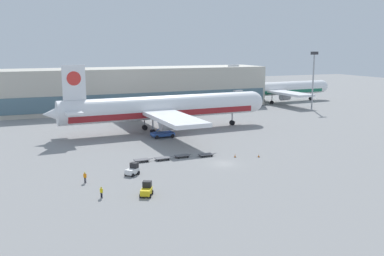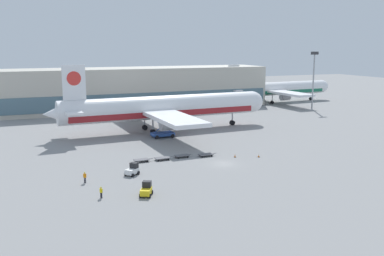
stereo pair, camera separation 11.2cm
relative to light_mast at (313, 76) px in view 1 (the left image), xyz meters
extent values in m
plane|color=gray|center=(-58.70, -50.46, -11.48)|extent=(400.00, 400.00, 0.00)
cube|color=#BCB7A8|center=(-53.89, 24.82, -4.48)|extent=(90.00, 18.00, 14.00)
cube|color=slate|center=(-53.89, 15.72, -7.63)|extent=(88.20, 0.20, 4.90)
cylinder|color=#9EA0A5|center=(0.00, 0.00, -2.26)|extent=(0.50, 0.50, 18.43)
cube|color=#333338|center=(0.00, 0.00, 7.45)|extent=(2.80, 0.50, 1.00)
cylinder|color=white|center=(-58.72, -16.84, -5.38)|extent=(52.17, 7.65, 5.80)
cube|color=maroon|center=(-58.72, -16.84, -6.69)|extent=(48.01, 7.39, 1.45)
sphere|color=white|center=(-32.74, -15.91, -5.38)|extent=(5.68, 5.68, 5.68)
cone|color=white|center=(-84.71, -17.77, -5.38)|extent=(6.57, 5.73, 5.51)
cube|color=white|center=(-80.55, -17.62, 1.52)|extent=(5.21, 0.63, 8.00)
cylinder|color=red|center=(-80.55, -17.62, 2.48)|extent=(3.22, 0.66, 3.20)
cube|color=white|center=(-81.59, -17.65, -4.80)|extent=(4.06, 13.12, 0.50)
cube|color=white|center=(-61.32, -16.93, -6.11)|extent=(9.71, 48.26, 0.90)
cylinder|color=#9EA0A5|center=(-60.96, -27.00, -7.91)|extent=(4.30, 2.95, 2.80)
cylinder|color=#9EA0A5|center=(-61.68, -6.86, -7.91)|extent=(4.30, 2.95, 2.80)
cylinder|color=#9EA0A5|center=(-38.97, -16.13, -8.83)|extent=(0.36, 0.36, 4.00)
cylinder|color=black|center=(-38.97, -16.13, -10.83)|extent=(1.33, 0.95, 1.30)
cylinder|color=#9EA0A5|center=(-62.77, -20.18, -8.83)|extent=(0.36, 0.36, 4.00)
cylinder|color=black|center=(-62.77, -20.18, -10.83)|extent=(1.33, 0.95, 1.30)
cylinder|color=#9EA0A5|center=(-62.99, -13.79, -8.83)|extent=(0.36, 0.36, 4.00)
cylinder|color=black|center=(-62.99, -13.79, -10.83)|extent=(1.33, 0.95, 1.30)
cylinder|color=white|center=(-1.01, 20.68, -6.20)|extent=(45.17, 7.29, 5.02)
cube|color=#196B4C|center=(-1.01, 20.68, -7.33)|extent=(41.58, 7.01, 1.25)
sphere|color=white|center=(21.45, 21.83, -6.20)|extent=(4.92, 4.92, 4.92)
cone|color=white|center=(-23.47, 19.54, -6.20)|extent=(5.75, 5.04, 4.77)
cube|color=white|center=(-19.87, 19.72, -0.24)|extent=(4.51, 0.61, 6.92)
cylinder|color=#3384CC|center=(-19.87, 19.72, 0.59)|extent=(2.79, 0.62, 2.77)
cube|color=white|center=(-20.77, 19.68, -5.70)|extent=(3.68, 11.39, 0.43)
cube|color=white|center=(-3.25, 20.57, -6.83)|extent=(9.02, 41.82, 0.78)
cylinder|color=#9EA0A5|center=(-2.81, 11.86, -8.39)|extent=(3.75, 2.60, 2.42)
cylinder|color=#9EA0A5|center=(-3.70, 29.28, -8.39)|extent=(3.75, 2.60, 2.42)
cylinder|color=#9EA0A5|center=(16.06, 21.55, -9.19)|extent=(0.31, 0.31, 3.46)
cylinder|color=black|center=(16.06, 21.55, -10.92)|extent=(1.16, 0.83, 1.12)
cylinder|color=#9EA0A5|center=(-4.46, 17.74, -9.19)|extent=(0.31, 0.31, 3.46)
cylinder|color=black|center=(-4.46, 17.74, -10.92)|extent=(1.16, 0.83, 1.12)
cylinder|color=#9EA0A5|center=(-4.74, 23.27, -9.19)|extent=(0.31, 0.31, 3.46)
cylinder|color=black|center=(-4.74, 23.27, -10.92)|extent=(1.16, 0.83, 1.12)
cube|color=#284C99|center=(-61.61, -24.12, -10.68)|extent=(5.30, 3.18, 0.70)
cube|color=#B2B2B7|center=(-61.61, -24.12, -7.02)|extent=(5.04, 3.02, 0.30)
cube|color=yellow|center=(-61.61, -24.12, -6.47)|extent=(5.04, 3.02, 0.08)
cube|color=#284C99|center=(-61.61, -24.12, -8.67)|extent=(4.26, 0.31, 3.44)
cube|color=#284C99|center=(-61.61, -24.12, -8.67)|extent=(4.26, 0.31, 3.44)
cylinder|color=black|center=(-59.71, -22.55, -11.03)|extent=(0.91, 0.39, 0.90)
cylinder|color=black|center=(-59.61, -25.55, -11.03)|extent=(0.91, 0.39, 0.90)
cylinder|color=black|center=(-63.61, -22.69, -11.03)|extent=(0.91, 0.39, 0.90)
cylinder|color=black|center=(-63.50, -25.69, -11.03)|extent=(0.91, 0.39, 0.90)
cube|color=yellow|center=(-76.57, -61.59, -10.78)|extent=(2.31, 2.69, 0.80)
cube|color=black|center=(-76.27, -61.01, -9.93)|extent=(1.52, 1.37, 0.90)
cube|color=black|center=(-76.00, -60.50, -11.06)|extent=(1.19, 0.73, 0.24)
cylinder|color=black|center=(-76.82, -60.55, -11.18)|extent=(0.49, 0.64, 0.60)
cylinder|color=black|center=(-75.58, -61.20, -11.18)|extent=(0.49, 0.64, 0.60)
cylinder|color=black|center=(-77.57, -61.98, -11.18)|extent=(0.49, 0.64, 0.60)
cylinder|color=black|center=(-76.32, -62.63, -11.18)|extent=(0.49, 0.64, 0.60)
cube|color=silver|center=(-75.93, -50.98, -10.78)|extent=(2.67, 2.54, 0.80)
cube|color=black|center=(-75.42, -50.56, -9.93)|extent=(1.48, 1.53, 0.90)
cube|color=black|center=(-74.98, -50.19, -11.06)|extent=(0.92, 1.07, 0.24)
cylinder|color=black|center=(-75.75, -49.92, -11.18)|extent=(0.62, 0.57, 0.60)
cylinder|color=black|center=(-74.86, -51.00, -11.18)|extent=(0.62, 0.57, 0.60)
cylinder|color=black|center=(-76.99, -50.95, -11.18)|extent=(0.62, 0.57, 0.60)
cylinder|color=black|center=(-76.10, -52.03, -11.18)|extent=(0.62, 0.57, 0.60)
cube|color=#56565B|center=(-72.21, -43.48, -11.06)|extent=(2.85, 1.59, 0.12)
cube|color=#56565B|center=(-70.36, -43.42, -11.06)|extent=(0.90, 0.11, 0.08)
cylinder|color=black|center=(-71.25, -42.81, -11.30)|extent=(0.36, 0.16, 0.36)
cylinder|color=black|center=(-71.21, -44.09, -11.30)|extent=(0.36, 0.16, 0.36)
cylinder|color=black|center=(-73.21, -42.87, -11.30)|extent=(0.36, 0.16, 0.36)
cylinder|color=black|center=(-73.17, -44.15, -11.30)|extent=(0.36, 0.16, 0.36)
cube|color=#56565B|center=(-68.20, -43.70, -11.06)|extent=(2.85, 1.59, 0.12)
cube|color=#56565B|center=(-66.35, -43.64, -11.06)|extent=(0.90, 0.11, 0.08)
cylinder|color=black|center=(-67.24, -43.03, -11.30)|extent=(0.36, 0.16, 0.36)
cylinder|color=black|center=(-67.20, -44.31, -11.30)|extent=(0.36, 0.16, 0.36)
cylinder|color=black|center=(-69.20, -43.10, -11.30)|extent=(0.36, 0.16, 0.36)
cylinder|color=black|center=(-69.16, -44.37, -11.30)|extent=(0.36, 0.16, 0.36)
cube|color=#56565B|center=(-64.12, -43.34, -11.06)|extent=(2.85, 1.59, 0.12)
cube|color=#56565B|center=(-62.27, -43.28, -11.06)|extent=(0.90, 0.11, 0.08)
cylinder|color=black|center=(-63.16, -42.67, -11.30)|extent=(0.36, 0.16, 0.36)
cylinder|color=black|center=(-63.12, -43.94, -11.30)|extent=(0.36, 0.16, 0.36)
cylinder|color=black|center=(-65.12, -42.73, -11.30)|extent=(0.36, 0.16, 0.36)
cylinder|color=black|center=(-65.08, -44.01, -11.30)|extent=(0.36, 0.16, 0.36)
cube|color=#56565B|center=(-59.48, -44.31, -11.06)|extent=(2.85, 1.59, 0.12)
cube|color=#56565B|center=(-57.63, -44.25, -11.06)|extent=(0.90, 0.11, 0.08)
cylinder|color=black|center=(-58.52, -43.64, -11.30)|extent=(0.36, 0.16, 0.36)
cylinder|color=black|center=(-58.48, -44.92, -11.30)|extent=(0.36, 0.16, 0.36)
cylinder|color=black|center=(-60.47, -43.71, -11.30)|extent=(0.36, 0.16, 0.36)
cylinder|color=black|center=(-60.43, -44.98, -11.30)|extent=(0.36, 0.16, 0.36)
cylinder|color=black|center=(-83.72, -52.28, -11.05)|extent=(0.14, 0.14, 0.86)
cylinder|color=black|center=(-83.87, -52.15, -11.05)|extent=(0.14, 0.14, 0.86)
cube|color=orange|center=(-83.79, -52.21, -10.30)|extent=(0.42, 0.40, 0.65)
cylinder|color=orange|center=(-83.61, -52.37, -10.27)|extent=(0.09, 0.09, 0.58)
cylinder|color=orange|center=(-83.98, -52.06, -10.27)|extent=(0.09, 0.09, 0.58)
sphere|color=tan|center=(-83.79, -52.21, -9.86)|extent=(0.23, 0.23, 0.23)
sphere|color=yellow|center=(-83.79, -52.21, -9.79)|extent=(0.22, 0.22, 0.22)
cylinder|color=black|center=(-82.64, -60.11, -11.08)|extent=(0.14, 0.14, 0.80)
cylinder|color=black|center=(-82.75, -59.94, -11.08)|extent=(0.14, 0.14, 0.80)
cube|color=yellow|center=(-82.69, -60.03, -10.38)|extent=(0.38, 0.42, 0.60)
cylinder|color=yellow|center=(-82.56, -60.23, -10.35)|extent=(0.09, 0.09, 0.54)
cylinder|color=yellow|center=(-82.83, -59.83, -10.35)|extent=(0.09, 0.09, 0.54)
sphere|color=tan|center=(-82.69, -60.03, -9.97)|extent=(0.22, 0.22, 0.22)
sphere|color=yellow|center=(-82.69, -60.03, -9.91)|extent=(0.21, 0.21, 0.21)
cube|color=black|center=(-50.21, -48.71, -11.46)|extent=(0.40, 0.40, 0.04)
cone|color=orange|center=(-50.21, -48.71, -11.17)|extent=(0.32, 0.32, 0.55)
cylinder|color=white|center=(-50.21, -48.71, -11.14)|extent=(0.19, 0.19, 0.08)
cube|color=black|center=(-54.50, -47.05, -11.46)|extent=(0.40, 0.40, 0.04)
cone|color=orange|center=(-54.50, -47.05, -11.13)|extent=(0.32, 0.32, 0.63)
cylinder|color=white|center=(-54.50, -47.05, -11.09)|extent=(0.19, 0.19, 0.09)
camera|label=1|loc=(-92.72, -118.05, 9.59)|focal=40.00mm
camera|label=2|loc=(-92.62, -118.10, 9.59)|focal=40.00mm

